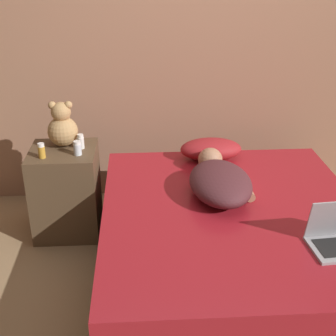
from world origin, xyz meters
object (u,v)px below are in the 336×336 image
Objects in this scene: person_lying at (220,180)px; bottle_white at (81,142)px; pillow at (211,149)px; bottle_clear at (77,148)px; bottle_amber at (42,151)px; teddy_bear at (62,127)px.

person_lying is 1.02m from bottle_white.
bottle_clear reaches higher than pillow.
bottle_amber is 0.24m from bottle_clear.
teddy_bear reaches higher than person_lying.
bottle_amber is at bearing -168.08° from pillow.
bottle_white reaches higher than pillow.
teddy_bear is 0.26m from bottle_amber.
teddy_bear reaches higher than bottle_white.
teddy_bear is 3.30× the size of bottle_clear.
bottle_clear is (0.23, 0.04, -0.00)m from bottle_amber.
bottle_clear is at bearing 8.86° from bottle_amber.
teddy_bear is at bearing 61.01° from bottle_amber.
teddy_bear reaches higher than bottle_clear.
person_lying reaches higher than pillow.
pillow is 0.95m from bottle_white.
person_lying is 7.22× the size of bottle_white.
teddy_bear is at bearing 123.77° from bottle_clear.
person_lying is 7.61× the size of bottle_clear.
pillow is 1.21m from bottle_amber.
bottle_clear is at bearing -95.63° from bottle_white.
bottle_amber is at bearing -148.81° from bottle_white.
bottle_white is 0.11m from bottle_clear.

